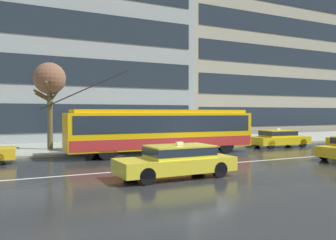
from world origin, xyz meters
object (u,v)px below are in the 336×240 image
(taxi_oncoming_near, at_px, (177,159))
(pedestrian_approaching_curb, at_px, (189,124))
(pedestrian_walking_past, at_px, (196,124))
(trolleybus, at_px, (162,130))
(taxi_ahead_of_bus, at_px, (279,138))
(pedestrian_at_shelter, at_px, (86,124))
(bus_shelter, at_px, (103,122))
(street_tree_bare, at_px, (50,81))

(taxi_oncoming_near, bearing_deg, pedestrian_approaching_curb, 58.64)
(taxi_oncoming_near, height_order, pedestrian_walking_past, pedestrian_walking_past)
(trolleybus, distance_m, pedestrian_approaching_curb, 3.84)
(trolleybus, relative_size, pedestrian_approaching_curb, 6.37)
(taxi_oncoming_near, distance_m, pedestrian_walking_past, 11.51)
(taxi_ahead_of_bus, distance_m, pedestrian_at_shelter, 13.94)
(trolleybus, height_order, taxi_oncoming_near, trolleybus)
(bus_shelter, xyz_separation_m, pedestrian_at_shelter, (-1.26, -0.80, -0.14))
(taxi_oncoming_near, relative_size, street_tree_bare, 0.83)
(taxi_ahead_of_bus, bearing_deg, trolleybus, -178.57)
(pedestrian_at_shelter, height_order, pedestrian_approaching_curb, pedestrian_at_shelter)
(pedestrian_approaching_curb, bearing_deg, bus_shelter, 170.91)
(taxi_ahead_of_bus, relative_size, bus_shelter, 1.25)
(trolleybus, height_order, taxi_ahead_of_bus, trolleybus)
(trolleybus, distance_m, pedestrian_walking_past, 4.71)
(taxi_ahead_of_bus, relative_size, pedestrian_walking_past, 2.33)
(pedestrian_at_shelter, relative_size, street_tree_bare, 0.36)
(trolleybus, bearing_deg, pedestrian_at_shelter, 149.51)
(street_tree_bare, bearing_deg, pedestrian_approaching_curb, -14.60)
(trolleybus, height_order, pedestrian_walking_past, trolleybus)
(trolleybus, height_order, pedestrian_approaching_curb, trolleybus)
(pedestrian_approaching_curb, height_order, pedestrian_walking_past, pedestrian_approaching_curb)
(taxi_oncoming_near, height_order, bus_shelter, bus_shelter)
(trolleybus, height_order, street_tree_bare, street_tree_bare)
(street_tree_bare, bearing_deg, trolleybus, -37.61)
(bus_shelter, relative_size, street_tree_bare, 0.63)
(bus_shelter, distance_m, street_tree_bare, 4.40)
(bus_shelter, bearing_deg, pedestrian_walking_past, -5.18)
(taxi_oncoming_near, bearing_deg, trolleybus, 70.12)
(trolleybus, relative_size, taxi_ahead_of_bus, 2.86)
(taxi_oncoming_near, xyz_separation_m, pedestrian_walking_past, (6.41, 9.51, 0.98))
(pedestrian_approaching_curb, distance_m, pedestrian_walking_past, 0.89)
(trolleybus, relative_size, bus_shelter, 3.57)
(trolleybus, bearing_deg, pedestrian_walking_past, 33.65)
(pedestrian_walking_past, bearing_deg, street_tree_bare, 168.42)
(taxi_ahead_of_bus, height_order, pedestrian_walking_past, pedestrian_walking_past)
(bus_shelter, height_order, pedestrian_approaching_curb, bus_shelter)
(taxi_oncoming_near, height_order, street_tree_bare, street_tree_bare)
(taxi_ahead_of_bus, bearing_deg, bus_shelter, 166.55)
(pedestrian_walking_past, xyz_separation_m, street_tree_bare, (-9.95, 2.04, 2.97))
(street_tree_bare, bearing_deg, taxi_ahead_of_bus, -15.73)
(taxi_ahead_of_bus, relative_size, street_tree_bare, 0.78)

